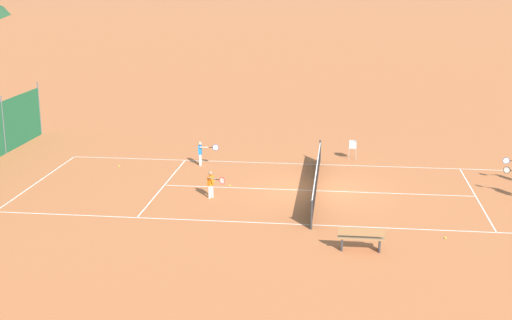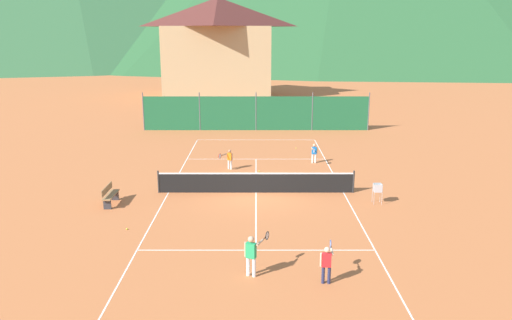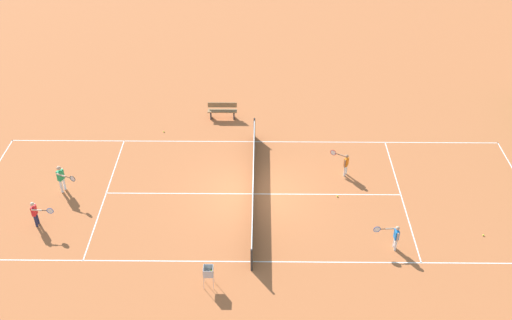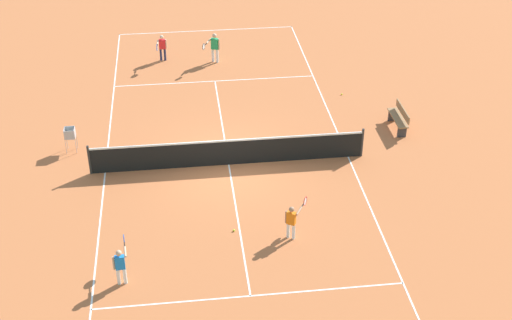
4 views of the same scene
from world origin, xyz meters
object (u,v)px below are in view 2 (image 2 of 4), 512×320
player_far_service (329,262)px  player_near_baseline (254,253)px  player_near_service (316,152)px  player_far_baseline (231,158)px  tennis_net (258,182)px  alpine_chalet (221,46)px  tennis_ball_by_net_left (129,229)px  ball_hopper (380,189)px  courtside_bench (112,194)px  tennis_ball_near_corner (261,171)px  tennis_ball_alley_left (298,148)px

player_far_service → player_near_baseline: 2.27m
player_near_service → player_far_baseline: bearing=-164.2°
tennis_net → alpine_chalet: bearing=96.7°
player_far_service → tennis_ball_by_net_left: (-7.01, 4.13, -0.65)m
tennis_ball_by_net_left → ball_hopper: 10.67m
player_near_baseline → courtside_bench: (-6.22, 6.56, -0.31)m
tennis_net → tennis_ball_near_corner: (0.17, 3.63, -0.47)m
tennis_ball_alley_left → courtside_bench: (-8.93, -10.87, 0.42)m
player_near_service → tennis_ball_near_corner: (-3.15, -1.82, -0.63)m
player_far_baseline → tennis_ball_near_corner: size_ratio=16.66×
ball_hopper → courtside_bench: size_ratio=0.59×
tennis_ball_near_corner → alpine_chalet: (-4.52, 33.50, 5.79)m
player_near_service → ball_hopper: size_ratio=1.26×
player_near_baseline → player_far_baseline: size_ratio=1.19×
tennis_net → courtside_bench: (-6.34, -1.68, -0.05)m
tennis_net → player_near_baseline: size_ratio=7.00×
tennis_ball_alley_left → alpine_chalet: alpine_chalet is taller
tennis_ball_alley_left → tennis_ball_by_net_left: 15.65m
player_far_baseline → tennis_ball_by_net_left: (-3.44, -8.65, -0.61)m
tennis_net → player_near_baseline: player_near_baseline is taller
tennis_ball_near_corner → ball_hopper: (5.13, -5.15, 0.62)m
tennis_ball_by_net_left → courtside_bench: 3.24m
player_far_service → tennis_ball_near_corner: bearing=98.9°
player_far_service → tennis_ball_by_net_left: size_ratio=17.65×
ball_hopper → player_near_service: bearing=105.8°
player_near_baseline → tennis_ball_alley_left: 17.65m
player_near_baseline → tennis_ball_alley_left: size_ratio=19.86×
tennis_net → tennis_ball_by_net_left: (-4.91, -4.56, -0.47)m
player_near_baseline → tennis_ball_alley_left: (2.71, 17.43, -0.73)m
player_near_baseline → ball_hopper: (5.43, 6.72, -0.11)m
ball_hopper → player_far_baseline: bearing=140.3°
courtside_bench → player_near_service: bearing=36.4°
player_far_service → tennis_ball_near_corner: 12.48m
player_far_service → courtside_bench: bearing=140.3°
player_far_service → alpine_chalet: (-6.45, 45.82, 5.14)m
tennis_ball_near_corner → courtside_bench: (-6.51, -5.31, 0.42)m
tennis_net → player_far_baseline: bearing=109.7°
tennis_net → player_near_service: (3.32, 5.45, 0.16)m
player_far_service → player_near_baseline: bearing=168.8°
player_near_service → courtside_bench: (-9.67, -7.13, -0.21)m
player_far_service → player_near_baseline: size_ratio=0.89×
tennis_ball_near_corner → ball_hopper: 7.30m
tennis_net → player_far_baseline: player_far_baseline is taller
tennis_ball_by_net_left → player_far_service: bearing=-30.5°
player_near_baseline → player_far_baseline: 12.41m
player_near_baseline → courtside_bench: size_ratio=0.87×
tennis_ball_alley_left → player_far_service: bearing=-91.5°
tennis_net → player_far_baseline: 4.35m
player_near_baseline → tennis_ball_by_net_left: (-4.78, 3.69, -0.73)m
tennis_ball_near_corner → player_far_baseline: bearing=164.2°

